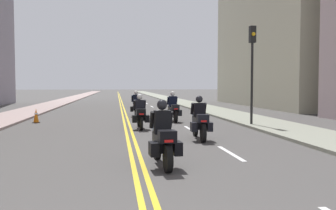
# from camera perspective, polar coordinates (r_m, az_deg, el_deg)

# --- Properties ---
(ground_plane) EXTENTS (264.00, 264.00, 0.00)m
(ground_plane) POSITION_cam_1_polar(r_m,az_deg,el_deg) (50.29, -7.49, 0.78)
(ground_plane) COLOR #464442
(sidewalk_left) EXTENTS (2.88, 144.00, 0.12)m
(sidewalk_left) POSITION_cam_1_polar(r_m,az_deg,el_deg) (50.70, -15.45, 0.78)
(sidewalk_left) COLOR gray
(sidewalk_left) RESTS_ON ground
(sidewalk_right) EXTENTS (2.88, 144.00, 0.12)m
(sidewalk_right) POSITION_cam_1_polar(r_m,az_deg,el_deg) (50.85, 0.45, 0.90)
(sidewalk_right) COLOR gray
(sidewalk_right) RESTS_ON ground
(centreline_yellow_inner) EXTENTS (0.12, 132.00, 0.01)m
(centreline_yellow_inner) POSITION_cam_1_polar(r_m,az_deg,el_deg) (50.29, -7.62, 0.78)
(centreline_yellow_inner) COLOR yellow
(centreline_yellow_inner) RESTS_ON ground
(centreline_yellow_outer) EXTENTS (0.12, 132.00, 0.01)m
(centreline_yellow_outer) POSITION_cam_1_polar(r_m,az_deg,el_deg) (50.29, -7.35, 0.79)
(centreline_yellow_outer) COLOR yellow
(centreline_yellow_outer) RESTS_ON ground
(lane_dashes_white) EXTENTS (0.14, 56.40, 0.01)m
(lane_dashes_white) POSITION_cam_1_polar(r_m,az_deg,el_deg) (31.49, -2.03, -0.55)
(lane_dashes_white) COLOR silver
(lane_dashes_white) RESTS_ON ground
(motorcycle_0) EXTENTS (0.78, 2.16, 1.65)m
(motorcycle_0) POSITION_cam_1_polar(r_m,az_deg,el_deg) (8.98, -0.82, -5.51)
(motorcycle_0) COLOR black
(motorcycle_0) RESTS_ON ground
(motorcycle_1) EXTENTS (0.78, 2.22, 1.62)m
(motorcycle_1) POSITION_cam_1_polar(r_m,az_deg,el_deg) (13.42, 4.97, -2.63)
(motorcycle_1) COLOR black
(motorcycle_1) RESTS_ON ground
(motorcycle_2) EXTENTS (0.77, 2.15, 1.60)m
(motorcycle_2) POSITION_cam_1_polar(r_m,az_deg,el_deg) (16.74, -4.40, -1.49)
(motorcycle_2) COLOR black
(motorcycle_2) RESTS_ON ground
(motorcycle_3) EXTENTS (0.78, 2.21, 1.67)m
(motorcycle_3) POSITION_cam_1_polar(r_m,az_deg,el_deg) (20.07, 0.80, -0.71)
(motorcycle_3) COLOR black
(motorcycle_3) RESTS_ON ground
(motorcycle_4) EXTENTS (0.77, 2.21, 1.67)m
(motorcycle_4) POSITION_cam_1_polar(r_m,az_deg,el_deg) (23.57, -5.03, -0.17)
(motorcycle_4) COLOR black
(motorcycle_4) RESTS_ON ground
(traffic_cone_0) EXTENTS (0.35, 0.35, 0.78)m
(traffic_cone_0) POSITION_cam_1_polar(r_m,az_deg,el_deg) (20.67, -19.96, -1.56)
(traffic_cone_0) COLOR black
(traffic_cone_0) RESTS_ON ground
(traffic_light_near) EXTENTS (0.28, 0.38, 4.85)m
(traffic_light_near) POSITION_cam_1_polar(r_m,az_deg,el_deg) (18.15, 13.06, 7.25)
(traffic_light_near) COLOR black
(traffic_light_near) RESTS_ON ground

